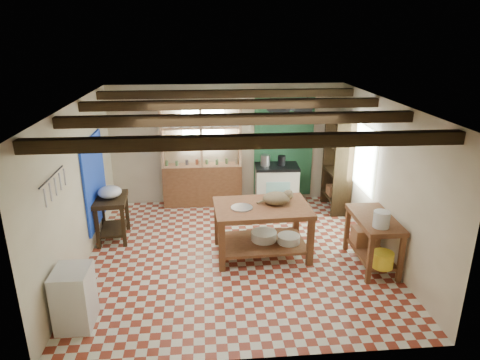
{
  "coord_description": "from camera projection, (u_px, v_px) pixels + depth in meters",
  "views": [
    {
      "loc": [
        -0.5,
        -6.52,
        3.66
      ],
      "look_at": [
        0.1,
        0.3,
        1.25
      ],
      "focal_mm": 32.0,
      "sensor_mm": 36.0,
      "label": 1
    }
  ],
  "objects": [
    {
      "name": "ceiling_beams",
      "position": [
        235.0,
        111.0,
        6.56
      ],
      "size": [
        5.0,
        3.8,
        0.15
      ],
      "primitive_type": "cube",
      "color": "black",
      "rests_on": "ceiling"
    },
    {
      "name": "white_cabinet",
      "position": [
        74.0,
        297.0,
        5.5
      ],
      "size": [
        0.45,
        0.54,
        0.81
      ],
      "primitive_type": "cube",
      "rotation": [
        0.0,
        0.0,
        -0.01
      ],
      "color": "silver",
      "rests_on": "floor"
    },
    {
      "name": "pot_rack",
      "position": [
        289.0,
        107.0,
        8.69
      ],
      "size": [
        0.86,
        0.12,
        0.36
      ],
      "primitive_type": "cube",
      "color": "black",
      "rests_on": "ceiling"
    },
    {
      "name": "work_table",
      "position": [
        262.0,
        230.0,
        7.25
      ],
      "size": [
        1.62,
        1.12,
        0.9
      ],
      "primitive_type": "cube",
      "rotation": [
        0.0,
        0.0,
        0.04
      ],
      "color": "brown",
      "rests_on": "floor"
    },
    {
      "name": "wall_front",
      "position": [
        253.0,
        262.0,
        4.61
      ],
      "size": [
        5.0,
        0.04,
        2.6
      ],
      "primitive_type": "cube",
      "color": "beige",
      "rests_on": "floor"
    },
    {
      "name": "right_counter",
      "position": [
        372.0,
        241.0,
        6.92
      ],
      "size": [
        0.6,
        1.19,
        0.85
      ],
      "primitive_type": "cube",
      "rotation": [
        0.0,
        0.0,
        -0.01
      ],
      "color": "brown",
      "rests_on": "floor"
    },
    {
      "name": "ceiling",
      "position": [
        235.0,
        103.0,
        6.52
      ],
      "size": [
        5.0,
        5.0,
        0.02
      ],
      "primitive_type": "cube",
      "color": "#48474C",
      "rests_on": "wall_back"
    },
    {
      "name": "white_bucket",
      "position": [
        381.0,
        219.0,
        6.41
      ],
      "size": [
        0.25,
        0.25,
        0.25
      ],
      "primitive_type": "cylinder",
      "rotation": [
        0.0,
        0.0,
        -0.01
      ],
      "color": "silver",
      "rests_on": "right_counter"
    },
    {
      "name": "cat",
      "position": [
        276.0,
        198.0,
        7.14
      ],
      "size": [
        0.53,
        0.45,
        0.21
      ],
      "primitive_type": "ellipsoid",
      "rotation": [
        0.0,
        0.0,
        0.22
      ],
      "color": "#87724E",
      "rests_on": "work_table"
    },
    {
      "name": "prep_table",
      "position": [
        113.0,
        218.0,
        7.81
      ],
      "size": [
        0.61,
        0.84,
        0.82
      ],
      "primitive_type": "cube",
      "rotation": [
        0.0,
        0.0,
        0.07
      ],
      "color": "black",
      "rests_on": "floor"
    },
    {
      "name": "utensil_rail",
      "position": [
        53.0,
        185.0,
        5.47
      ],
      "size": [
        0.06,
        0.9,
        0.28
      ],
      "primitive_type": "cube",
      "color": "black",
      "rests_on": "wall_left"
    },
    {
      "name": "steel_tray",
      "position": [
        242.0,
        208.0,
        7.01
      ],
      "size": [
        0.37,
        0.37,
        0.02
      ],
      "primitive_type": "cylinder",
      "rotation": [
        0.0,
        0.0,
        0.04
      ],
      "color": "#B6B5BD",
      "rests_on": "work_table"
    },
    {
      "name": "stove",
      "position": [
        276.0,
        185.0,
        9.34
      ],
      "size": [
        0.95,
        0.67,
        0.91
      ],
      "primitive_type": "cube",
      "rotation": [
        0.0,
        0.0,
        -0.05
      ],
      "color": "beige",
      "rests_on": "floor"
    },
    {
      "name": "wall_back",
      "position": [
        227.0,
        145.0,
        9.3
      ],
      "size": [
        5.0,
        0.04,
        2.6
      ],
      "primitive_type": "cube",
      "color": "beige",
      "rests_on": "floor"
    },
    {
      "name": "enamel_bowl",
      "position": [
        110.0,
        192.0,
        7.64
      ],
      "size": [
        0.45,
        0.45,
        0.21
      ],
      "primitive_type": "ellipsoid",
      "rotation": [
        0.0,
        0.0,
        0.07
      ],
      "color": "silver",
      "rests_on": "prep_table"
    },
    {
      "name": "tall_rack",
      "position": [
        338.0,
        165.0,
        8.93
      ],
      "size": [
        0.4,
        0.86,
        2.0
      ],
      "primitive_type": "cube",
      "color": "black",
      "rests_on": "floor"
    },
    {
      "name": "wall_left",
      "position": [
        78.0,
        188.0,
        6.75
      ],
      "size": [
        0.04,
        5.0,
        2.6
      ],
      "primitive_type": "cube",
      "color": "beige",
      "rests_on": "floor"
    },
    {
      "name": "kettle_left",
      "position": [
        265.0,
        160.0,
        9.15
      ],
      "size": [
        0.21,
        0.21,
        0.23
      ],
      "primitive_type": "cylinder",
      "rotation": [
        0.0,
        0.0,
        -0.05
      ],
      "color": "#B6B5BD",
      "rests_on": "stove"
    },
    {
      "name": "basin_small",
      "position": [
        289.0,
        239.0,
        7.26
      ],
      "size": [
        0.4,
        0.4,
        0.13
      ],
      "primitive_type": "cylinder",
      "rotation": [
        0.0,
        0.0,
        0.04
      ],
      "color": "silver",
      "rests_on": "work_table"
    },
    {
      "name": "wall_right",
      "position": [
        384.0,
        179.0,
        7.16
      ],
      "size": [
        0.04,
        5.0,
        2.6
      ],
      "primitive_type": "cube",
      "color": "beige",
      "rests_on": "floor"
    },
    {
      "name": "green_wall_patch",
      "position": [
        284.0,
        146.0,
        9.4
      ],
      "size": [
        1.3,
        0.04,
        2.3
      ],
      "primitive_type": "cube",
      "color": "#215332",
      "rests_on": "wall_back"
    },
    {
      "name": "window_back",
      "position": [
        203.0,
        127.0,
        9.11
      ],
      "size": [
        0.9,
        0.02,
        0.8
      ],
      "primitive_type": "cube",
      "color": "silver",
      "rests_on": "wall_back"
    },
    {
      "name": "basin_large",
      "position": [
        264.0,
        236.0,
        7.35
      ],
      "size": [
        0.46,
        0.46,
        0.15
      ],
      "primitive_type": "cylinder",
      "rotation": [
        0.0,
        0.0,
        0.04
      ],
      "color": "silver",
      "rests_on": "work_table"
    },
    {
      "name": "window_right",
      "position": [
        362.0,
        157.0,
        8.07
      ],
      "size": [
        0.02,
        1.3,
        1.2
      ],
      "primitive_type": "cube",
      "color": "silver",
      "rests_on": "wall_right"
    },
    {
      "name": "shelving_unit",
      "position": [
        202.0,
        156.0,
        9.15
      ],
      "size": [
        1.7,
        0.34,
        2.2
      ],
      "primitive_type": "cube",
      "color": "tan",
      "rests_on": "floor"
    },
    {
      "name": "floor",
      "position": [
        236.0,
        254.0,
        7.39
      ],
      "size": [
        5.0,
        5.0,
        0.02
      ],
      "primitive_type": "cube",
      "color": "maroon",
      "rests_on": "ground"
    },
    {
      "name": "kettle_right",
      "position": [
        282.0,
        161.0,
        9.16
      ],
      "size": [
        0.18,
        0.18,
        0.21
      ],
      "primitive_type": "cylinder",
      "rotation": [
        0.0,
        0.0,
        -0.05
      ],
      "color": "black",
      "rests_on": "stove"
    },
    {
      "name": "wicker_basket",
      "position": [
        365.0,
        236.0,
        7.22
      ],
      "size": [
        0.41,
        0.33,
        0.29
      ],
      "primitive_type": "cube",
      "rotation": [
        0.0,
        0.0,
        -0.01
      ],
      "color": "#8F5A39",
      "rests_on": "right_counter"
    },
    {
      "name": "blue_wall_patch",
      "position": [
        95.0,
        181.0,
        7.67
      ],
      "size": [
        0.04,
        1.4,
        1.6
      ],
      "primitive_type": "cube",
      "color": "blue",
      "rests_on": "wall_left"
    },
    {
      "name": "yellow_tub",
      "position": [
        383.0,
        260.0,
        6.53
      ],
      "size": [
        0.33,
        0.33,
        0.24
      ],
      "primitive_type": "cylinder",
      "rotation": [
        0.0,
        0.0,
        -0.01
      ],
      "color": "yellow",
      "rests_on": "right_counter"
    }
  ]
}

